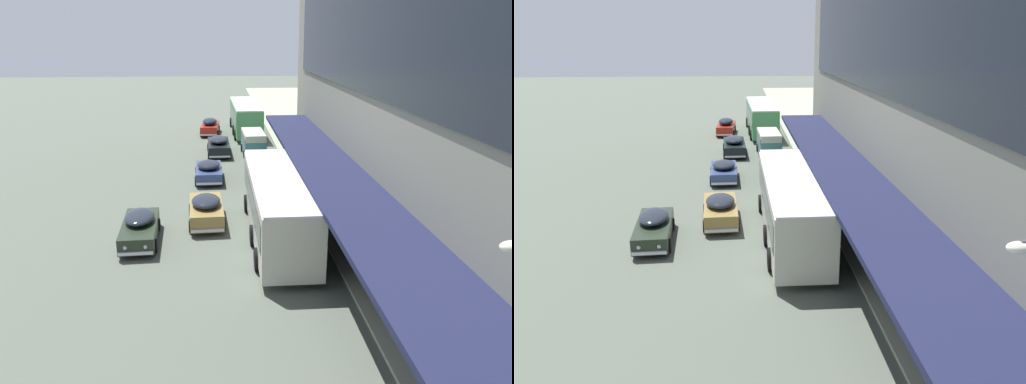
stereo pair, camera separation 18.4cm
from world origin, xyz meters
TOP-DOWN VIEW (x-y plane):
  - transit_bus_kerbside_front at (3.73, 18.40)m, footprint 2.84×11.57m
  - transit_bus_kerbside_rear at (3.64, 46.22)m, footprint 3.03×11.29m
  - sedan_oncoming_front at (0.17, 28.88)m, footprint 1.99×4.27m
  - sedan_lead_near at (0.02, 45.80)m, footprint 1.98×4.72m
  - sedan_oncoming_rear at (-3.01, 18.38)m, footprint 1.96×4.70m
  - sedan_second_near at (0.18, 20.66)m, footprint 2.04×4.46m
  - sedan_trailing_near at (0.88, 36.79)m, footprint 2.03×5.06m
  - vw_van at (3.80, 36.68)m, footprint 2.03×4.61m

SIDE VIEW (x-z plane):
  - sedan_oncoming_front at x=0.17m, z-range 0.00..1.43m
  - sedan_oncoming_rear at x=-3.01m, z-range 0.00..1.46m
  - sedan_second_near at x=0.18m, z-range 0.00..1.55m
  - sedan_trailing_near at x=0.88m, z-range -0.01..1.59m
  - sedan_lead_near at x=0.02m, z-range -0.02..1.65m
  - vw_van at x=3.80m, z-range 0.12..2.08m
  - transit_bus_kerbside_rear at x=3.64m, z-range 0.23..3.32m
  - transit_bus_kerbside_front at x=3.73m, z-range 0.24..3.45m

